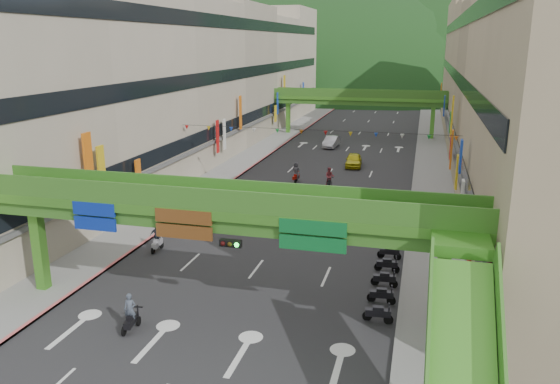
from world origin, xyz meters
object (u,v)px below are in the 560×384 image
at_px(overpass_near, 233,225).
at_px(car_silver, 332,142).
at_px(scooter_rider_near, 130,314).
at_px(pedestrian_red, 461,298).
at_px(car_yellow, 354,160).
at_px(scooter_rider_mid, 330,178).

relative_size(overpass_near, car_silver, 5.98).
height_order(overpass_near, scooter_rider_near, overpass_near).
bearing_deg(pedestrian_red, overpass_near, 172.55).
distance_m(scooter_rider_near, pedestrian_red, 17.03).
distance_m(car_silver, pedestrian_red, 47.88).
height_order(scooter_rider_near, pedestrian_red, scooter_rider_near).
xyz_separation_m(car_yellow, pedestrian_red, (10.01, -34.21, 0.18)).
bearing_deg(pedestrian_red, scooter_rider_near, 174.82).
height_order(scooter_rider_near, car_yellow, scooter_rider_near).
distance_m(car_silver, car_yellow, 12.27).
relative_size(car_yellow, pedestrian_red, 2.38).
bearing_deg(overpass_near, scooter_rider_near, -154.20).
distance_m(scooter_rider_mid, car_silver, 22.31).
relative_size(scooter_rider_mid, car_yellow, 0.48).
relative_size(scooter_rider_near, scooter_rider_mid, 0.92).
xyz_separation_m(overpass_near, pedestrian_red, (11.25, 3.73, -4.26)).
distance_m(scooter_rider_near, car_yellow, 40.65).
bearing_deg(scooter_rider_mid, scooter_rider_near, -99.43).
distance_m(car_yellow, pedestrian_red, 35.65).
height_order(overpass_near, scooter_rider_mid, overpass_near).
xyz_separation_m(scooter_rider_mid, car_silver, (-3.47, 22.04, -0.35)).
bearing_deg(scooter_rider_mid, car_silver, 98.94).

